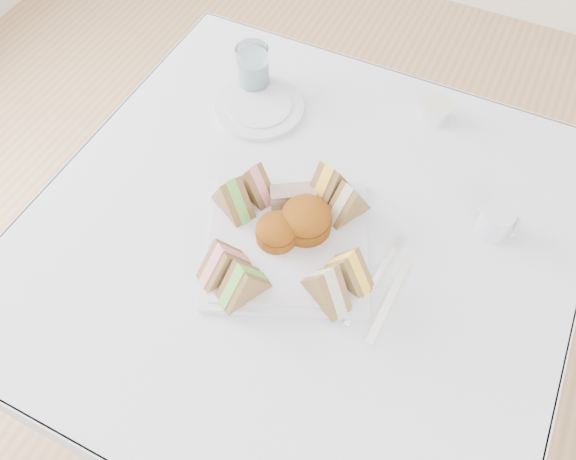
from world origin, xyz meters
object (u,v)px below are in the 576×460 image
at_px(serving_plate, 288,243).
at_px(table, 298,314).
at_px(water_glass, 253,68).
at_px(creamer_jug, 495,221).

bearing_deg(serving_plate, table, 59.25).
distance_m(table, water_glass, 0.60).
bearing_deg(table, water_glass, 130.27).
xyz_separation_m(serving_plate, creamer_jug, (0.34, 0.20, 0.02)).
bearing_deg(water_glass, table, -49.73).
height_order(table, creamer_jug, creamer_jug).
relative_size(serving_plate, creamer_jug, 4.66).
bearing_deg(creamer_jug, table, -152.26).
height_order(table, water_glass, water_glass).
bearing_deg(table, serving_plate, -97.75).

